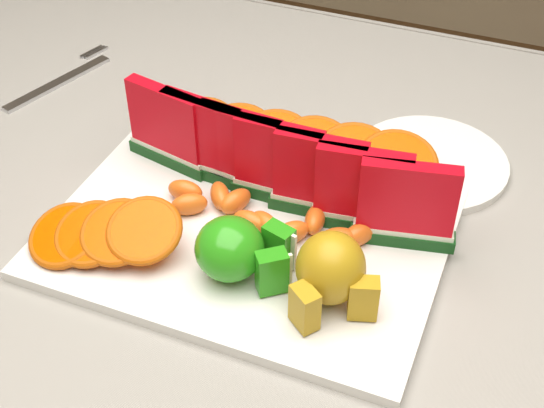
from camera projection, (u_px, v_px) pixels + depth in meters
name	position (u px, v px, depth m)	size (l,w,h in m)	color
table	(232.00, 300.00, 0.86)	(1.40, 0.90, 0.75)	#492D16
tablecloth	(230.00, 261.00, 0.82)	(1.53, 1.03, 0.20)	gray
platter	(249.00, 231.00, 0.79)	(0.40, 0.30, 0.01)	silver
apple_cluster	(237.00, 250.00, 0.71)	(0.10, 0.08, 0.06)	#1F7E18
pear_cluster	(331.00, 272.00, 0.68)	(0.09, 0.10, 0.07)	#A36412
side_plate	(430.00, 163.00, 0.88)	(0.20, 0.20, 0.01)	silver
fork	(62.00, 80.00, 1.02)	(0.06, 0.19, 0.00)	silver
watermelon_row	(279.00, 165.00, 0.79)	(0.39, 0.07, 0.10)	#11350F
orange_fan_front	(104.00, 233.00, 0.75)	(0.17, 0.11, 0.05)	#F45E00
orange_fan_back	(294.00, 144.00, 0.86)	(0.35, 0.12, 0.05)	#F45E00
tangerine_segments	(264.00, 216.00, 0.78)	(0.23, 0.07, 0.02)	#D3670B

